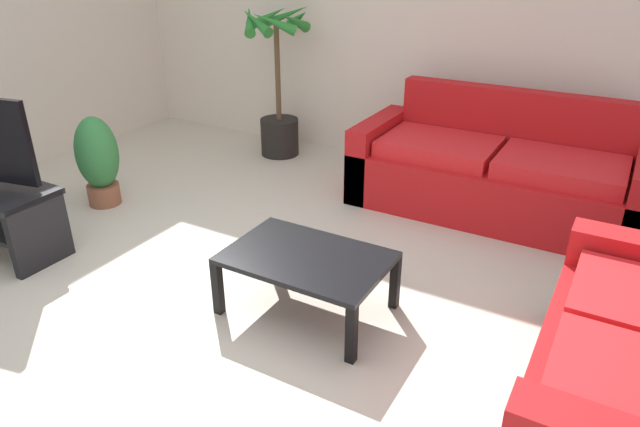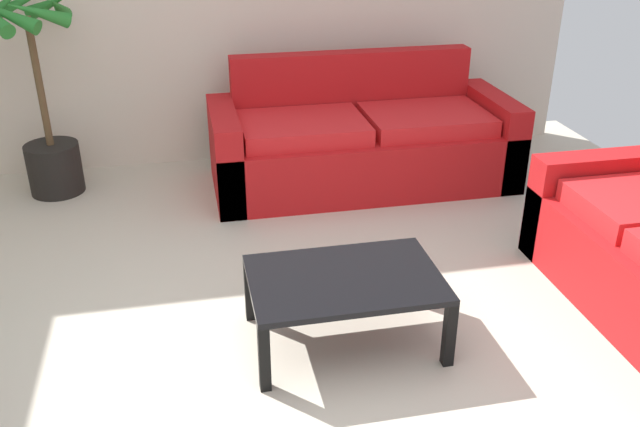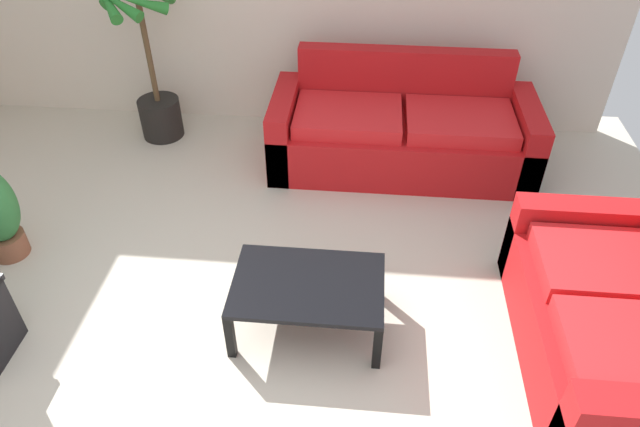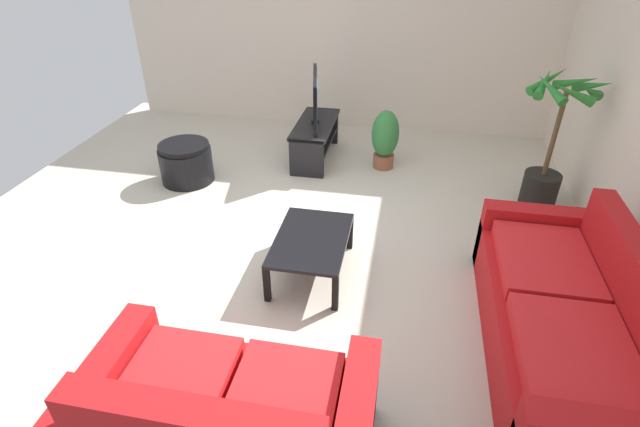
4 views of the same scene
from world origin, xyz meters
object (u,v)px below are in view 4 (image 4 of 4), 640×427
(tv_stand, at_px, (315,135))
(tv, at_px, (315,98))
(couch_loveseat, at_px, (227,424))
(potted_plant_small, at_px, (385,138))
(coffee_table, at_px, (312,242))
(ottoman, at_px, (186,163))
(couch_main, at_px, (565,324))
(potted_palm, at_px, (550,153))

(tv_stand, bearing_deg, tv, 101.37)
(couch_loveseat, relative_size, potted_plant_small, 2.18)
(tv_stand, xyz_separation_m, coffee_table, (2.28, 0.43, 0.00))
(tv_stand, xyz_separation_m, ottoman, (0.88, -1.36, -0.09))
(couch_loveseat, xyz_separation_m, coffee_table, (-1.75, 0.11, 0.02))
(couch_main, bearing_deg, tv_stand, -141.01)
(tv_stand, height_order, tv, tv)
(potted_palm, bearing_deg, ottoman, -86.91)
(coffee_table, distance_m, potted_plant_small, 2.24)
(tv_stand, bearing_deg, couch_main, 38.99)
(potted_palm, bearing_deg, tv, -104.38)
(potted_palm, relative_size, ottoman, 2.38)
(tv_stand, bearing_deg, coffee_table, 10.64)
(coffee_table, xyz_separation_m, potted_plant_small, (-2.20, 0.45, 0.07))
(couch_main, bearing_deg, coffee_table, -107.27)
(potted_plant_small, bearing_deg, potted_palm, 71.36)
(coffee_table, bearing_deg, potted_palm, 126.80)
(couch_loveseat, xyz_separation_m, tv_stand, (-4.03, -0.32, 0.02))
(potted_plant_small, distance_m, ottoman, 2.38)
(tv_stand, bearing_deg, couch_loveseat, 4.50)
(coffee_table, bearing_deg, potted_plant_small, 168.42)
(couch_loveseat, distance_m, tv_stand, 4.04)
(couch_main, xyz_separation_m, coffee_table, (-0.59, -1.90, 0.01))
(tv_stand, distance_m, potted_plant_small, 0.89)
(couch_main, distance_m, couch_loveseat, 2.32)
(potted_palm, xyz_separation_m, potted_plant_small, (-0.58, -1.71, -0.22))
(couch_main, height_order, ottoman, couch_main)
(couch_main, distance_m, tv, 3.73)
(coffee_table, bearing_deg, ottoman, -128.20)
(couch_loveseat, xyz_separation_m, potted_plant_small, (-3.95, 0.56, 0.09))
(couch_main, height_order, tv_stand, couch_main)
(potted_plant_small, relative_size, ottoman, 1.21)
(couch_main, bearing_deg, potted_palm, 173.09)
(potted_palm, distance_m, potted_plant_small, 1.82)
(couch_loveseat, height_order, tv_stand, couch_loveseat)
(tv_stand, height_order, potted_plant_small, potted_plant_small)
(couch_loveseat, distance_m, potted_palm, 4.08)
(tv_stand, height_order, potted_palm, potted_palm)
(couch_loveseat, height_order, tv, tv)
(coffee_table, bearing_deg, couch_loveseat, -3.64)
(couch_main, relative_size, couch_loveseat, 1.37)
(couch_main, height_order, potted_plant_small, couch_main)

